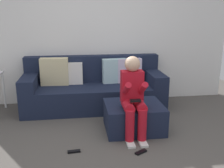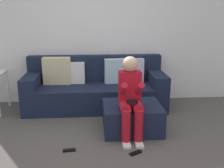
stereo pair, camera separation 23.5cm
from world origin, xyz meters
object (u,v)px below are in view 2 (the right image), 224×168
Objects in this scene: couch_sectional at (95,88)px; ottoman at (132,117)px; remote_near_ottoman at (136,153)px; person_seated at (131,96)px; remote_by_storage_bin at (69,150)px.

ottoman is at bearing -63.24° from couch_sectional.
remote_near_ottoman is at bearing -74.74° from couch_sectional.
person_seated is at bearing 60.78° from remote_near_ottoman.
ottoman is (0.51, -1.02, -0.15)m from couch_sectional.
remote_near_ottoman is 1.02× the size of remote_by_storage_bin.
remote_by_storage_bin is at bearing 141.62° from remote_near_ottoman.
ottoman reaches higher than remote_near_ottoman.
ottoman is 5.25× the size of remote_by_storage_bin.
person_seated reaches higher than remote_by_storage_bin.
person_seated reaches higher than couch_sectional.
remote_near_ottoman is (0.46, -1.69, -0.33)m from couch_sectional.
person_seated is 6.90× the size of remote_near_ottoman.
remote_by_storage_bin is (-0.87, -0.55, -0.18)m from ottoman.
remote_near_ottoman is at bearing -89.61° from person_seated.
ottoman is at bearing 26.41° from remote_by_storage_bin.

